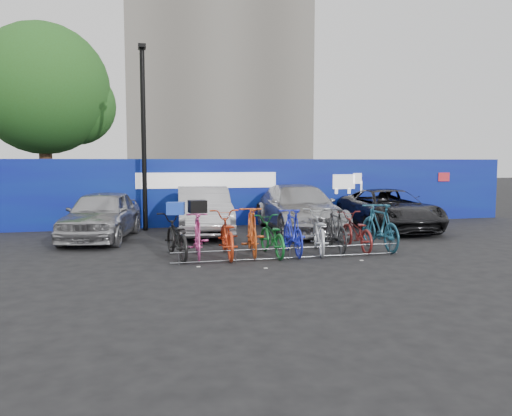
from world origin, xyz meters
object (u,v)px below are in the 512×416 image
object	(u,v)px
bike_9	(380,227)
bike_5	(293,232)
car_3	(389,209)
bike_2	(227,234)
bike_rack	(290,253)
bike_6	(318,231)
car_0	(102,215)
bike_8	(356,232)
car_2	(299,208)
lamppost	(144,133)
bike_4	(271,236)
bike_7	(336,230)
car_1	(203,210)
tree	(49,93)
bike_3	(252,231)
bike_1	(198,235)
bike_0	(176,236)

from	to	relation	value
bike_9	bike_5	bearing A→B (deg)	2.88
car_3	bike_2	xyz separation A→B (m)	(-6.26, -3.57, -0.13)
bike_rack	bike_6	size ratio (longest dim) A/B	2.70
car_0	bike_8	size ratio (longest dim) A/B	2.30
bike_rack	bike_8	world-z (taller)	bike_8
bike_5	bike_6	world-z (taller)	bike_5
car_3	car_2	bearing A→B (deg)	178.20
bike_6	lamppost	bearing A→B (deg)	-37.11
car_0	bike_8	world-z (taller)	car_0
car_2	bike_4	size ratio (longest dim) A/B	2.85
bike_7	car_1	bearing A→B (deg)	-46.97
bike_rack	bike_2	world-z (taller)	bike_2
bike_4	bike_5	world-z (taller)	bike_5
bike_rack	car_2	bearing A→B (deg)	69.02
tree	car_0	xyz separation A→B (m)	(2.27, -6.38, -4.33)
bike_2	bike_3	bearing A→B (deg)	-171.24
car_3	bike_1	xyz separation A→B (m)	(-6.96, -3.53, -0.14)
bike_5	lamppost	bearing A→B (deg)	-53.00
bike_5	bike_8	xyz separation A→B (m)	(1.78, 0.17, -0.08)
bike_9	bike_6	bearing A→B (deg)	0.88
bike_4	bike_9	distance (m)	2.98
bike_9	bike_1	bearing A→B (deg)	-0.10
car_0	bike_9	xyz separation A→B (m)	(7.19, -3.56, -0.12)
car_3	bike_9	size ratio (longest dim) A/B	2.41
bike_0	bike_4	size ratio (longest dim) A/B	1.08
bike_rack	car_1	distance (m)	4.98
lamppost	car_2	xyz separation A→B (m)	(4.96, -1.41, -2.51)
bike_7	lamppost	bearing A→B (deg)	-41.27
bike_0	bike_7	xyz separation A→B (m)	(4.08, -0.04, 0.04)
bike_rack	bike_2	distance (m)	1.60
tree	bike_4	xyz separation A→B (m)	(6.49, -10.05, -4.58)
car_2	bike_9	bearing A→B (deg)	-74.63
tree	bike_8	distance (m)	14.02
tree	lamppost	bearing A→B (deg)	-52.49
bike_5	bike_0	bearing A→B (deg)	-0.25
car_1	car_3	bearing A→B (deg)	0.01
car_3	bike_0	bearing A→B (deg)	-151.26
bike_2	bike_8	distance (m)	3.43
car_3	bike_2	size ratio (longest dim) A/B	2.34
car_0	bike_4	xyz separation A→B (m)	(4.22, -3.67, -0.25)
bike_6	bike_8	world-z (taller)	bike_6
car_1	bike_7	world-z (taller)	car_1
bike_7	tree	bearing A→B (deg)	-43.32
lamppost	bike_7	xyz separation A→B (m)	(4.69, -5.21, -2.71)
tree	bike_5	distance (m)	13.07
lamppost	bike_6	world-z (taller)	lamppost
bike_4	bike_3	bearing A→B (deg)	-21.28
bike_0	bike_8	size ratio (longest dim) A/B	1.07
bike_5	tree	bearing A→B (deg)	-50.72
car_0	bike_7	world-z (taller)	car_0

